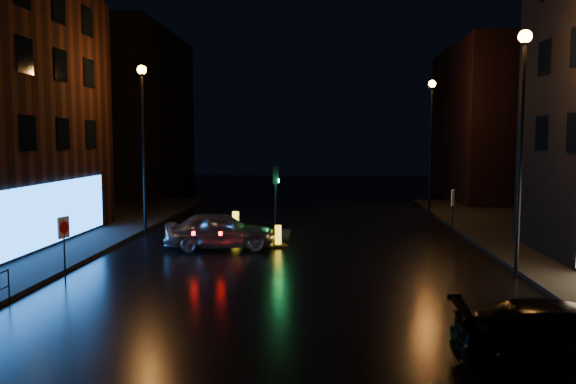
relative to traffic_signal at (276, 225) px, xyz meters
name	(u,v)px	position (x,y,z in m)	size (l,w,h in m)	color
ground	(277,332)	(1.20, -14.00, -0.50)	(120.00, 120.00, 0.00)	black
building_far_left	(127,113)	(-14.80, 21.00, 6.50)	(8.00, 16.00, 14.00)	black
building_far_right	(500,123)	(16.20, 18.00, 5.50)	(8.00, 14.00, 12.00)	black
street_lamp_lfar	(143,123)	(-6.60, 0.00, 5.06)	(0.44, 0.44, 8.37)	black
street_lamp_rnear	(522,115)	(9.00, -8.00, 5.06)	(0.44, 0.44, 8.37)	black
street_lamp_rfar	(431,126)	(9.00, 8.00, 5.06)	(0.44, 0.44, 8.37)	black
traffic_signal	(276,225)	(0.00, 0.00, 0.00)	(1.40, 2.40, 3.45)	black
silver_hatchback	(220,230)	(-2.12, -3.58, 0.30)	(1.90, 4.73, 1.61)	#AFB2B7
dark_sedan	(570,337)	(7.43, -15.89, 0.18)	(1.92, 4.71, 1.37)	black
bollard_near	(278,242)	(0.34, -2.87, -0.30)	(1.00, 1.24, 0.94)	black
bollard_far	(236,228)	(-2.11, 0.64, -0.27)	(0.96, 1.32, 1.08)	black
road_sign_left	(64,233)	(-6.32, -9.45, 1.13)	(0.18, 0.52, 2.17)	black
road_sign_right	(453,202)	(8.57, -0.18, 1.26)	(0.28, 0.54, 2.35)	black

